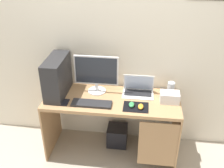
{
  "coord_description": "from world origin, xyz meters",
  "views": [
    {
      "loc": [
        0.31,
        -2.44,
        2.27
      ],
      "look_at": [
        0.0,
        0.0,
        0.92
      ],
      "focal_mm": 42.69,
      "sensor_mm": 36.0,
      "label": 1
    }
  ],
  "objects": [
    {
      "name": "projector",
      "position": [
        0.61,
        0.01,
        0.79
      ],
      "size": [
        0.2,
        0.14,
        0.11
      ],
      "primitive_type": "cube",
      "color": "silver",
      "rests_on": "desk"
    },
    {
      "name": "ground_plane",
      "position": [
        0.0,
        0.0,
        0.0
      ],
      "size": [
        8.0,
        8.0,
        0.0
      ],
      "primitive_type": "plane",
      "color": "#9E9384"
    },
    {
      "name": "pc_tower",
      "position": [
        -0.6,
        0.03,
        0.95
      ],
      "size": [
        0.19,
        0.49,
        0.43
      ],
      "primitive_type": "cube",
      "color": "#232326",
      "rests_on": "desk"
    },
    {
      "name": "laptop",
      "position": [
        0.28,
        0.14,
        0.78
      ],
      "size": [
        0.34,
        0.22,
        0.22
      ],
      "color": "white",
      "rests_on": "desk"
    },
    {
      "name": "subwoofer",
      "position": [
        0.05,
        0.13,
        0.12
      ],
      "size": [
        0.24,
        0.24,
        0.24
      ],
      "primitive_type": "cube",
      "color": "black",
      "rests_on": "ground_plane"
    },
    {
      "name": "keyboard",
      "position": [
        -0.2,
        -0.15,
        0.75
      ],
      "size": [
        0.42,
        0.14,
        0.02
      ],
      "primitive_type": "cube",
      "color": "#232326",
      "rests_on": "desk"
    },
    {
      "name": "speaker",
      "position": [
        0.63,
        0.17,
        0.81
      ],
      "size": [
        0.08,
        0.08,
        0.15
      ],
      "primitive_type": "cylinder",
      "color": "#B7BCC6",
      "rests_on": "desk"
    },
    {
      "name": "desk",
      "position": [
        0.02,
        -0.01,
        0.59
      ],
      "size": [
        1.47,
        0.58,
        0.74
      ],
      "color": "#A37A51",
      "rests_on": "ground_plane"
    },
    {
      "name": "mousepad",
      "position": [
        0.27,
        -0.14,
        0.74
      ],
      "size": [
        0.26,
        0.2,
        0.0
      ],
      "primitive_type": "cube",
      "color": "black",
      "rests_on": "desk"
    },
    {
      "name": "wall_back",
      "position": [
        0.0,
        0.33,
        1.3
      ],
      "size": [
        4.0,
        0.05,
        2.6
      ],
      "color": "beige",
      "rests_on": "ground_plane"
    },
    {
      "name": "mouse_left",
      "position": [
        0.22,
        -0.13,
        0.76
      ],
      "size": [
        0.06,
        0.1,
        0.03
      ],
      "primitive_type": "ellipsoid",
      "color": "#338C4C",
      "rests_on": "mousepad"
    },
    {
      "name": "mouse_right",
      "position": [
        0.32,
        -0.15,
        0.76
      ],
      "size": [
        0.06,
        0.1,
        0.03
      ],
      "primitive_type": "ellipsoid",
      "color": "orange",
      "rests_on": "mousepad"
    },
    {
      "name": "cell_phone",
      "position": [
        -0.48,
        -0.15,
        0.74
      ],
      "size": [
        0.07,
        0.13,
        0.01
      ],
      "primitive_type": "cube",
      "color": "black",
      "rests_on": "desk"
    },
    {
      "name": "monitor",
      "position": [
        -0.19,
        0.13,
        0.96
      ],
      "size": [
        0.49,
        0.21,
        0.44
      ],
      "color": "silver",
      "rests_on": "desk"
    }
  ]
}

